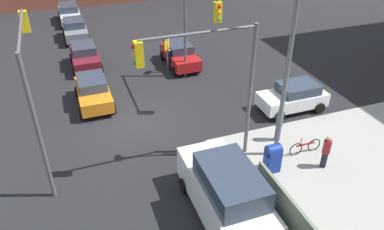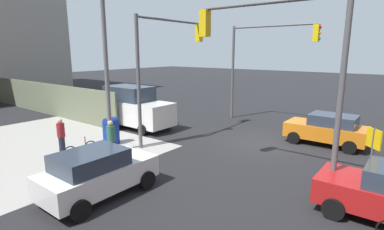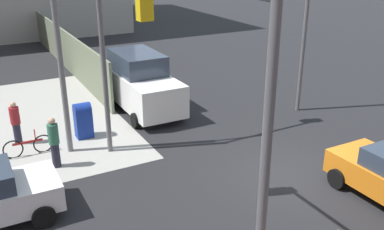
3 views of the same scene
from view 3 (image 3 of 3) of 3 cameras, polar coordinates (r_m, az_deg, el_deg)
name	(u,v)px [view 3 (image 3 of 3)]	position (r m, az deg, el deg)	size (l,w,h in m)	color
ground_plane	(284,175)	(14.65, 12.17, -7.89)	(120.00, 120.00, 0.00)	black
construction_fence	(56,42)	(30.05, -17.63, 9.30)	(22.92, 0.12, 2.40)	slate
traffic_signal_nw_corner	(204,79)	(8.54, 1.66, 4.83)	(5.44, 0.36, 6.50)	#59595B
traffic_signal_se_corner	(348,15)	(17.75, 20.14, 12.45)	(5.93, 0.36, 6.50)	#59595B
traffic_signal_ne_corner	(156,21)	(15.48, -4.85, 12.33)	(0.36, 5.27, 6.50)	#59595B
street_lamp_corner	(67,23)	(15.15, -16.27, 11.69)	(0.94, 2.61, 8.00)	slate
mailbox_blue	(83,119)	(17.31, -14.32, -0.54)	(0.56, 0.64, 1.43)	navy
van_white_delivery	(141,83)	(19.73, -6.88, 4.32)	(5.40, 2.32, 2.62)	white
pedestrian_crossing	(54,141)	(15.17, -17.91, -3.38)	(0.36, 0.36, 1.83)	#2D664C
pedestrian_walking_north	(16,122)	(17.49, -22.46, -0.88)	(0.36, 0.36, 1.71)	maroon
bicycle_leaning_on_fence	(28,146)	(16.61, -20.98, -3.90)	(0.05, 1.75, 0.97)	black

